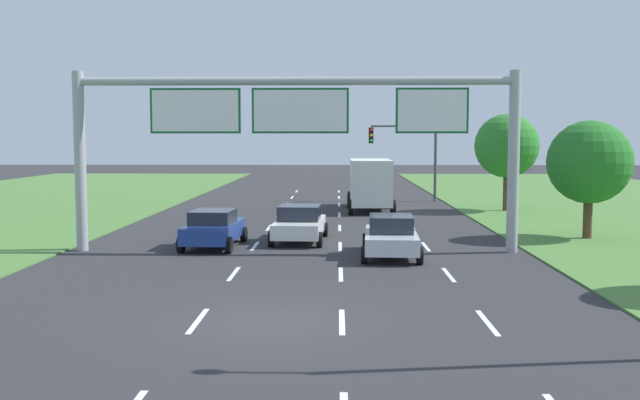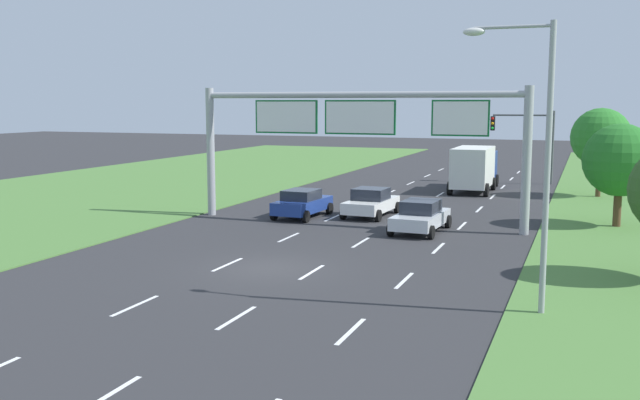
% 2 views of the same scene
% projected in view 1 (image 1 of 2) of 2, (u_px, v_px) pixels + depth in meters
% --- Properties ---
extents(ground_plane, '(200.00, 200.00, 0.00)m').
position_uv_depth(ground_plane, '(270.00, 321.00, 17.25)').
color(ground_plane, '#2D2D30').
extents(lane_dashes_inner_left, '(0.14, 62.40, 0.01)m').
position_uv_depth(lane_dashes_inner_left, '(255.00, 246.00, 29.24)').
color(lane_dashes_inner_left, white).
rests_on(lane_dashes_inner_left, ground_plane).
extents(lane_dashes_inner_right, '(0.14, 62.40, 0.01)m').
position_uv_depth(lane_dashes_inner_right, '(340.00, 246.00, 29.15)').
color(lane_dashes_inner_right, white).
rests_on(lane_dashes_inner_right, ground_plane).
extents(lane_dashes_slip, '(0.14, 62.40, 0.01)m').
position_uv_depth(lane_dashes_slip, '(426.00, 247.00, 29.07)').
color(lane_dashes_slip, white).
rests_on(lane_dashes_slip, ground_plane).
extents(car_near_red, '(2.39, 4.46, 1.55)m').
position_uv_depth(car_near_red, '(300.00, 224.00, 30.48)').
color(car_near_red, white).
rests_on(car_near_red, ground_plane).
extents(car_lead_silver, '(2.35, 4.48, 1.54)m').
position_uv_depth(car_lead_silver, '(391.00, 236.00, 26.64)').
color(car_lead_silver, silver).
rests_on(car_lead_silver, ground_plane).
extents(car_mid_lane, '(2.29, 4.33, 1.52)m').
position_uv_depth(car_mid_lane, '(214.00, 228.00, 28.90)').
color(car_mid_lane, navy).
rests_on(car_mid_lane, ground_plane).
extents(box_truck, '(2.72, 7.37, 3.13)m').
position_uv_depth(box_truck, '(370.00, 183.00, 43.68)').
color(box_truck, navy).
rests_on(box_truck, ground_plane).
extents(sign_gantry, '(17.24, 0.44, 7.00)m').
position_uv_depth(sign_gantry, '(297.00, 124.00, 27.40)').
color(sign_gantry, '#9EA0A5').
rests_on(sign_gantry, ground_plane).
extents(traffic_light_mast, '(4.76, 0.49, 5.60)m').
position_uv_depth(traffic_light_mast, '(408.00, 146.00, 49.63)').
color(traffic_light_mast, '#47494F').
rests_on(traffic_light_mast, ground_plane).
extents(roadside_tree_mid, '(3.62, 3.62, 5.20)m').
position_uv_depth(roadside_tree_mid, '(589.00, 162.00, 30.87)').
color(roadside_tree_mid, '#513823').
rests_on(roadside_tree_mid, ground_plane).
extents(roadside_tree_far, '(3.83, 3.83, 5.87)m').
position_uv_depth(roadside_tree_far, '(507.00, 146.00, 42.65)').
color(roadside_tree_far, '#513823').
rests_on(roadside_tree_far, ground_plane).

